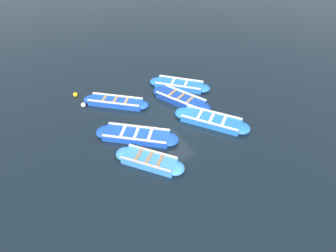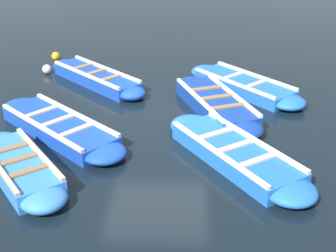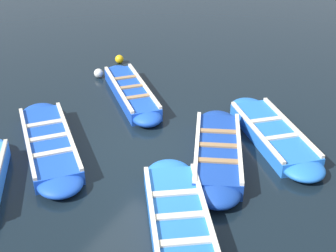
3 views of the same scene
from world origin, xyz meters
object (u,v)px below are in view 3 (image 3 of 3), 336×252
(boat_outer_left, at_px, (49,144))
(buoy_yellow_far, at_px, (99,73))
(boat_outer_right, at_px, (131,93))
(buoy_orange_near, at_px, (119,59))
(boat_centre, at_px, (218,153))
(boat_tucked, at_px, (180,224))
(boat_stern_in, at_px, (273,134))

(boat_outer_left, height_order, buoy_yellow_far, boat_outer_left)
(boat_outer_right, xyz_separation_m, buoy_orange_near, (1.96, 1.66, -0.04))
(boat_outer_right, relative_size, buoy_yellow_far, 11.97)
(boat_centre, bearing_deg, buoy_yellow_far, 63.38)
(boat_tucked, height_order, boat_centre, boat_centre)
(boat_outer_left, bearing_deg, buoy_orange_near, 15.95)
(boat_outer_right, bearing_deg, buoy_orange_near, 40.30)
(boat_tucked, distance_m, boat_outer_right, 5.32)
(boat_tucked, height_order, buoy_orange_near, boat_tucked)
(boat_stern_in, relative_size, buoy_yellow_far, 12.32)
(boat_outer_right, bearing_deg, boat_tucked, -139.08)
(buoy_orange_near, bearing_deg, buoy_yellow_far, -176.58)
(boat_outer_right, distance_m, buoy_orange_near, 2.57)
(boat_outer_right, xyz_separation_m, buoy_yellow_far, (0.73, 1.59, -0.03))
(boat_stern_in, height_order, boat_outer_left, same)
(boat_tucked, height_order, buoy_yellow_far, boat_tucked)
(boat_stern_in, bearing_deg, buoy_yellow_far, 79.20)
(buoy_orange_near, bearing_deg, boat_outer_right, -139.70)
(boat_tucked, xyz_separation_m, boat_centre, (2.35, 0.28, 0.01))
(boat_stern_in, distance_m, boat_outer_right, 4.02)
(buoy_orange_near, height_order, buoy_yellow_far, buoy_yellow_far)
(boat_tucked, bearing_deg, boat_outer_right, 40.92)
(buoy_yellow_far, bearing_deg, boat_centre, -116.62)
(boat_tucked, relative_size, boat_centre, 1.00)
(boat_centre, relative_size, buoy_yellow_far, 13.90)
(boat_outer_right, distance_m, boat_outer_left, 3.05)
(boat_stern_in, distance_m, buoy_yellow_far, 5.69)
(boat_tucked, relative_size, buoy_yellow_far, 13.86)
(boat_centre, bearing_deg, boat_tucked, -173.15)
(boat_tucked, xyz_separation_m, buoy_orange_near, (5.98, 5.15, -0.03))
(boat_outer_left, bearing_deg, boat_outer_right, -4.37)
(boat_outer_right, height_order, buoy_orange_near, boat_outer_right)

